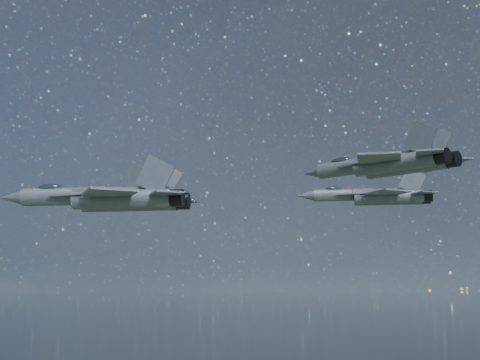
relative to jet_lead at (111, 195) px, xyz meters
The scene contains 4 objects.
jet_lead is the anchor object (origin of this frame).
jet_left 34.45m from the jet_lead, 53.58° to the left, with size 17.85×11.76×4.57m.
jet_right 11.39m from the jet_lead, 47.20° to the right, with size 19.14×12.63×4.90m.
jet_slot 32.28m from the jet_lead, ahead, with size 15.46×10.60×3.88m.
Camera 1 is at (37.35, -57.25, 129.69)m, focal length 50.00 mm.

